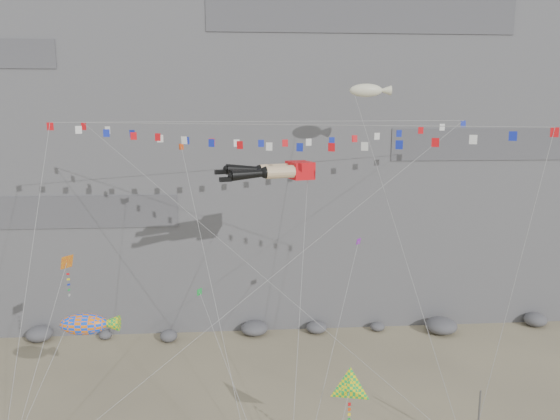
% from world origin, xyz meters
% --- Properties ---
extents(cliff, '(80.00, 28.00, 50.00)m').
position_xyz_m(cliff, '(0.00, 32.00, 25.00)').
color(cliff, slate).
rests_on(cliff, ground).
extents(talus_boulders, '(60.00, 3.00, 1.20)m').
position_xyz_m(talus_boulders, '(0.00, 17.00, 0.60)').
color(talus_boulders, '#59595D').
rests_on(talus_boulders, ground).
extents(legs_kite, '(7.15, 14.91, 21.79)m').
position_xyz_m(legs_kite, '(1.29, 6.17, 16.93)').
color(legs_kite, red).
rests_on(legs_kite, ground).
extents(flag_banner_upper, '(32.30, 17.08, 29.89)m').
position_xyz_m(flag_banner_upper, '(1.38, 10.05, 20.32)').
color(flag_banner_upper, red).
rests_on(flag_banner_upper, ground).
extents(flag_banner_lower, '(29.74, 13.50, 24.05)m').
position_xyz_m(flag_banner_lower, '(1.79, 4.20, 20.23)').
color(flag_banner_lower, red).
rests_on(flag_banner_lower, ground).
extents(harlequin_kite, '(3.44, 7.52, 13.30)m').
position_xyz_m(harlequin_kite, '(-12.63, 3.15, 11.37)').
color(harlequin_kite, red).
rests_on(harlequin_kite, ground).
extents(fish_windsock, '(6.30, 5.28, 10.14)m').
position_xyz_m(fish_windsock, '(-11.06, 0.64, 8.07)').
color(fish_windsock, orange).
rests_on(fish_windsock, ground).
extents(delta_kite, '(4.10, 5.54, 8.02)m').
position_xyz_m(delta_kite, '(4.84, -4.07, 5.59)').
color(delta_kite, yellow).
rests_on(delta_kite, ground).
extents(blimp_windsock, '(5.47, 15.66, 27.45)m').
position_xyz_m(blimp_windsock, '(9.01, 11.77, 22.69)').
color(blimp_windsock, beige).
rests_on(blimp_windsock, ground).
extents(small_kite_a, '(5.50, 14.03, 23.41)m').
position_xyz_m(small_kite_a, '(-5.31, 7.84, 17.92)').
color(small_kite_a, '#DE4512').
rests_on(small_kite_a, ground).
extents(small_kite_b, '(6.30, 12.36, 17.48)m').
position_xyz_m(small_kite_b, '(7.33, 6.04, 11.35)').
color(small_kite_b, purple).
rests_on(small_kite_b, ground).
extents(small_kite_c, '(5.44, 10.57, 14.54)m').
position_xyz_m(small_kite_c, '(-3.86, 2.06, 9.17)').
color(small_kite_c, green).
rests_on(small_kite_c, ground).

